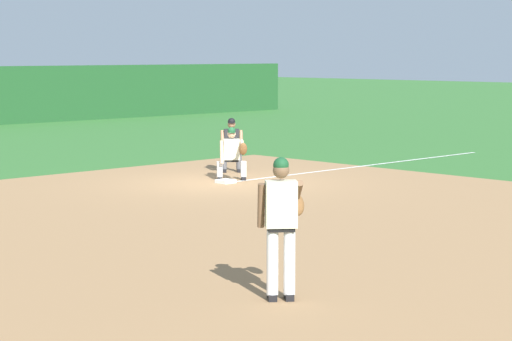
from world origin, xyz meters
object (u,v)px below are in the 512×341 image
object	(u,v)px
first_baseman	(232,152)
pitcher	(282,219)
umpire	(232,143)
first_base_bag	(226,181)
baseball	(260,217)

from	to	relation	value
first_baseman	pitcher	bearing A→B (deg)	-129.96
pitcher	umpire	distance (m)	13.96
first_baseman	umpire	size ratio (longest dim) A/B	0.92
first_base_bag	first_baseman	distance (m)	0.86
baseball	umpire	bearing A→B (deg)	51.22
first_base_bag	umpire	world-z (taller)	umpire
pitcher	umpire	xyz separation A→B (m)	(9.01, 10.65, -0.27)
first_base_bag	first_baseman	bearing A→B (deg)	27.35
baseball	umpire	size ratio (longest dim) A/B	0.05
first_baseman	baseball	bearing A→B (deg)	-127.76
pitcher	first_baseman	size ratio (longest dim) A/B	1.39
umpire	first_base_bag	bearing A→B (deg)	-136.69
first_base_bag	baseball	xyz separation A→B (m)	(-3.13, -4.40, -0.01)
first_base_bag	baseball	world-z (taller)	first_base_bag
first_base_bag	pitcher	xyz separation A→B (m)	(-7.38, -9.11, 1.01)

